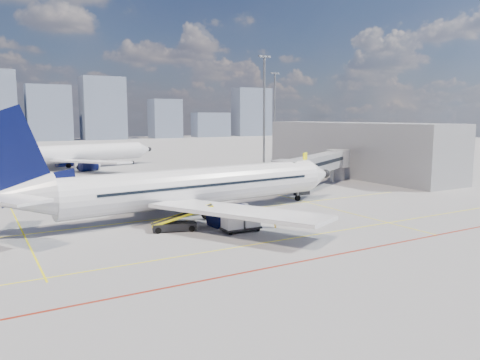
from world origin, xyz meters
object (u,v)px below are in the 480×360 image
object	(u,v)px
ramp_worker	(275,220)
second_aircraft	(70,154)
baggage_tug	(295,219)
cargo_dolly	(241,220)
belt_loader	(176,224)
main_aircraft	(188,188)

from	to	relation	value
ramp_worker	second_aircraft	bearing A→B (deg)	49.20
second_aircraft	baggage_tug	size ratio (longest dim) A/B	18.56
cargo_dolly	second_aircraft	bearing A→B (deg)	94.72
second_aircraft	belt_loader	size ratio (longest dim) A/B	6.38
cargo_dolly	belt_loader	size ratio (longest dim) A/B	0.63
main_aircraft	baggage_tug	bearing A→B (deg)	-55.80
baggage_tug	belt_loader	world-z (taller)	belt_loader
belt_loader	second_aircraft	bearing A→B (deg)	104.90
second_aircraft	cargo_dolly	size ratio (longest dim) A/B	10.09
cargo_dolly	belt_loader	bearing A→B (deg)	148.44
cargo_dolly	belt_loader	world-z (taller)	belt_loader
main_aircraft	cargo_dolly	distance (m)	9.68
main_aircraft	cargo_dolly	bearing A→B (deg)	-85.33
second_aircraft	baggage_tug	xyz separation A→B (m)	(10.28, -65.73, -2.59)
main_aircraft	belt_loader	world-z (taller)	main_aircraft
main_aircraft	ramp_worker	size ratio (longest dim) A/B	28.04
main_aircraft	belt_loader	bearing A→B (deg)	-128.09
second_aircraft	ramp_worker	distance (m)	66.15
main_aircraft	baggage_tug	world-z (taller)	main_aircraft
baggage_tug	belt_loader	bearing A→B (deg)	-178.79
main_aircraft	second_aircraft	size ratio (longest dim) A/B	1.11
second_aircraft	belt_loader	bearing A→B (deg)	-105.30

